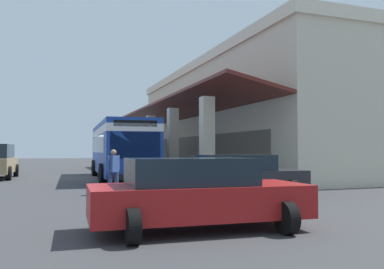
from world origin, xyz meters
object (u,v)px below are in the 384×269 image
at_px(parked_sedan_charcoal, 239,175).
at_px(pedestrian, 113,169).
at_px(potted_palm, 153,162).
at_px(parked_sedan_red, 196,193).
at_px(transit_bus, 121,146).

height_order(parked_sedan_charcoal, pedestrian, pedestrian).
bearing_deg(potted_palm, pedestrian, -18.68).
height_order(parked_sedan_charcoal, parked_sedan_red, same).
xyz_separation_m(transit_bus, potted_palm, (-9.03, 4.18, -1.16)).
distance_m(parked_sedan_red, pedestrian, 7.37).
xyz_separation_m(parked_sedan_charcoal, parked_sedan_red, (4.95, -3.41, 0.00)).
relative_size(transit_bus, pedestrian, 6.83).
bearing_deg(potted_palm, parked_sedan_charcoal, -5.25).
distance_m(parked_sedan_charcoal, pedestrian, 4.67).
relative_size(parked_sedan_red, potted_palm, 1.73).
bearing_deg(parked_sedan_charcoal, pedestrian, -120.98).
bearing_deg(potted_palm, parked_sedan_red, -12.00).
height_order(transit_bus, parked_sedan_red, transit_bus).
xyz_separation_m(parked_sedan_charcoal, pedestrian, (-2.40, -4.00, 0.18)).
bearing_deg(parked_sedan_red, pedestrian, -175.42).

